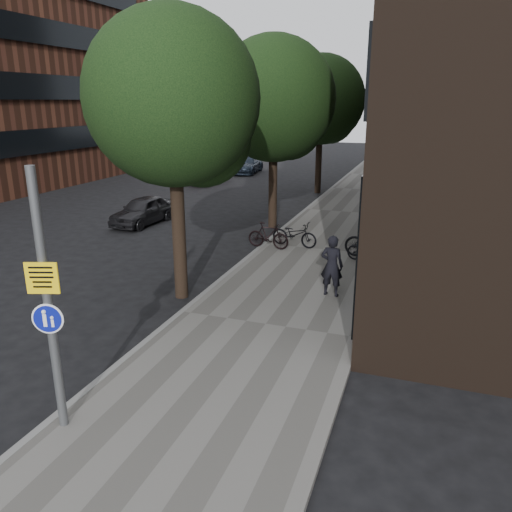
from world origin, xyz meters
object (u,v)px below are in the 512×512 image
at_px(pedestrian, 332,266).
at_px(parked_car_near, 143,210).
at_px(signpost, 48,304).
at_px(parked_bike_facade_near, 370,250).

distance_m(pedestrian, parked_car_near, 11.30).
relative_size(signpost, parked_car_near, 1.19).
bearing_deg(parked_bike_facade_near, parked_car_near, 83.63).
distance_m(signpost, pedestrian, 7.88).
bearing_deg(parked_car_near, signpost, -59.24).
xyz_separation_m(parked_bike_facade_near, parked_car_near, (-10.20, 2.65, 0.09)).
bearing_deg(parked_car_near, parked_bike_facade_near, -10.05).
bearing_deg(pedestrian, signpost, 71.20).
xyz_separation_m(signpost, parked_bike_facade_near, (3.70, 10.53, -1.75)).
xyz_separation_m(pedestrian, parked_bike_facade_near, (0.64, 3.38, -0.45)).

